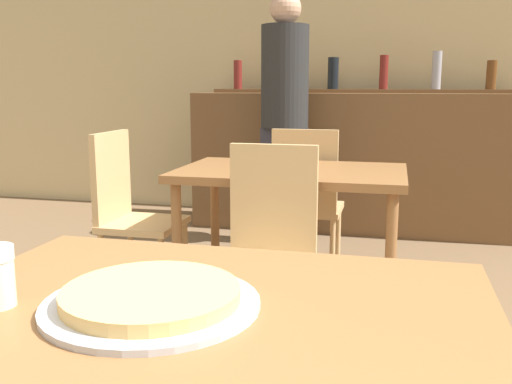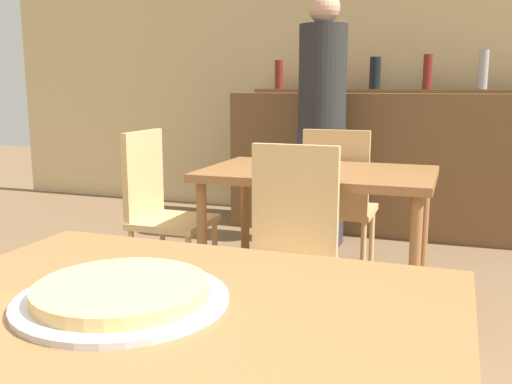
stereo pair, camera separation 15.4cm
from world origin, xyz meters
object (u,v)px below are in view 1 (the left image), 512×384
Objects in this scene: chair_far_side_left at (129,206)px; person_standing at (285,110)px; chair_far_side_front at (269,242)px; chair_far_side_back at (307,196)px; pizza_tray at (152,298)px.

person_standing is (0.61, 1.29, 0.47)m from chair_far_side_left.
chair_far_side_front is at bearing -81.05° from person_standing.
chair_far_side_front is 1.00× the size of chair_far_side_back.
person_standing reaches higher than chair_far_side_back.
chair_far_side_left is at bearing 117.50° from pizza_tray.
chair_far_side_back reaches higher than pizza_tray.
person_standing is (-0.29, 1.81, 0.47)m from chair_far_side_front.
chair_far_side_front is at bearing -120.21° from chair_far_side_left.
chair_far_side_front is 1.89m from person_standing.
chair_far_side_left is 2.17m from pizza_tray.
chair_far_side_back is 1.00× the size of chair_far_side_left.
chair_far_side_back is 2.45m from pizza_tray.
chair_far_side_front is 1.05m from chair_far_side_back.
chair_far_side_left reaches higher than pizza_tray.
person_standing reaches higher than chair_far_side_left.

